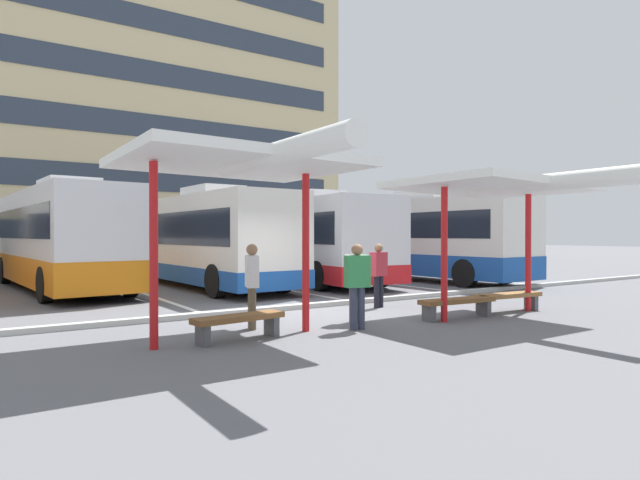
{
  "coord_description": "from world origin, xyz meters",
  "views": [
    {
      "loc": [
        -6.65,
        -10.8,
        1.85
      ],
      "look_at": [
        2.1,
        2.4,
        1.7
      ],
      "focal_mm": 29.49,
      "sensor_mm": 36.0,
      "label": 1
    }
  ],
  "objects_px": {
    "coach_bus_2": "(196,240)",
    "waiting_shelter_0": "(243,165)",
    "bench_2": "(508,298)",
    "waiting_shelter_1": "(500,189)",
    "waiting_passenger_2": "(252,280)",
    "bench_0": "(239,321)",
    "bench_1": "(457,303)",
    "waiting_passenger_0": "(379,271)",
    "waiting_passenger_3": "(357,280)",
    "coach_bus_3": "(300,240)",
    "coach_bus_4": "(399,239)",
    "coach_bus_1": "(60,240)",
    "waiting_passenger_1": "(356,277)"
  },
  "relations": [
    {
      "from": "bench_1",
      "to": "waiting_passenger_3",
      "type": "bearing_deg",
      "value": 176.6
    },
    {
      "from": "coach_bus_1",
      "to": "coach_bus_2",
      "type": "height_order",
      "value": "coach_bus_1"
    },
    {
      "from": "coach_bus_1",
      "to": "waiting_passenger_1",
      "type": "relative_size",
      "value": 6.51
    },
    {
      "from": "coach_bus_3",
      "to": "waiting_passenger_3",
      "type": "relative_size",
      "value": 6.69
    },
    {
      "from": "waiting_passenger_3",
      "to": "coach_bus_3",
      "type": "bearing_deg",
      "value": 64.34
    },
    {
      "from": "coach_bus_2",
      "to": "bench_2",
      "type": "relative_size",
      "value": 5.96
    },
    {
      "from": "waiting_shelter_1",
      "to": "bench_1",
      "type": "bearing_deg",
      "value": 155.49
    },
    {
      "from": "coach_bus_3",
      "to": "waiting_shelter_0",
      "type": "distance_m",
      "value": 12.28
    },
    {
      "from": "coach_bus_3",
      "to": "coach_bus_4",
      "type": "relative_size",
      "value": 0.92
    },
    {
      "from": "coach_bus_2",
      "to": "coach_bus_4",
      "type": "xyz_separation_m",
      "value": [
        8.49,
        -1.68,
        0.01
      ]
    },
    {
      "from": "waiting_passenger_0",
      "to": "waiting_passenger_3",
      "type": "height_order",
      "value": "waiting_passenger_3"
    },
    {
      "from": "waiting_shelter_0",
      "to": "waiting_passenger_0",
      "type": "distance_m",
      "value": 5.56
    },
    {
      "from": "coach_bus_2",
      "to": "bench_0",
      "type": "distance_m",
      "value": 10.75
    },
    {
      "from": "bench_1",
      "to": "waiting_passenger_0",
      "type": "height_order",
      "value": "waiting_passenger_0"
    },
    {
      "from": "waiting_shelter_1",
      "to": "waiting_passenger_2",
      "type": "relative_size",
      "value": 3.03
    },
    {
      "from": "bench_0",
      "to": "waiting_passenger_1",
      "type": "distance_m",
      "value": 2.98
    },
    {
      "from": "coach_bus_3",
      "to": "waiting_passenger_3",
      "type": "distance_m",
      "value": 11.12
    },
    {
      "from": "bench_1",
      "to": "waiting_passenger_0",
      "type": "distance_m",
      "value": 2.43
    },
    {
      "from": "coach_bus_2",
      "to": "waiting_passenger_1",
      "type": "height_order",
      "value": "coach_bus_2"
    },
    {
      "from": "coach_bus_1",
      "to": "coach_bus_3",
      "type": "height_order",
      "value": "coach_bus_1"
    },
    {
      "from": "coach_bus_1",
      "to": "waiting_shelter_1",
      "type": "bearing_deg",
      "value": -58.8
    },
    {
      "from": "coach_bus_3",
      "to": "bench_2",
      "type": "relative_size",
      "value": 5.7
    },
    {
      "from": "waiting_shelter_0",
      "to": "waiting_passenger_0",
      "type": "height_order",
      "value": "waiting_shelter_0"
    },
    {
      "from": "waiting_shelter_0",
      "to": "waiting_passenger_1",
      "type": "distance_m",
      "value": 3.62
    },
    {
      "from": "waiting_passenger_3",
      "to": "bench_0",
      "type": "bearing_deg",
      "value": 172.16
    },
    {
      "from": "coach_bus_2",
      "to": "bench_1",
      "type": "xyz_separation_m",
      "value": [
        2.01,
        -10.72,
        -1.31
      ]
    },
    {
      "from": "coach_bus_1",
      "to": "waiting_passenger_2",
      "type": "distance_m",
      "value": 10.6
    },
    {
      "from": "coach_bus_1",
      "to": "coach_bus_3",
      "type": "relative_size",
      "value": 0.96
    },
    {
      "from": "bench_2",
      "to": "waiting_passenger_0",
      "type": "bearing_deg",
      "value": 132.47
    },
    {
      "from": "waiting_passenger_3",
      "to": "waiting_passenger_2",
      "type": "bearing_deg",
      "value": 144.69
    },
    {
      "from": "bench_1",
      "to": "waiting_passenger_0",
      "type": "bearing_deg",
      "value": 97.29
    },
    {
      "from": "coach_bus_3",
      "to": "bench_0",
      "type": "relative_size",
      "value": 6.45
    },
    {
      "from": "coach_bus_4",
      "to": "bench_0",
      "type": "xyz_separation_m",
      "value": [
        -11.5,
        -8.56,
        -1.33
      ]
    },
    {
      "from": "bench_0",
      "to": "bench_2",
      "type": "xyz_separation_m",
      "value": [
        6.82,
        -0.44,
        0.01
      ]
    },
    {
      "from": "bench_2",
      "to": "bench_0",
      "type": "bearing_deg",
      "value": 176.28
    },
    {
      "from": "coach_bus_4",
      "to": "waiting_passenger_3",
      "type": "relative_size",
      "value": 7.3
    },
    {
      "from": "waiting_passenger_0",
      "to": "bench_0",
      "type": "bearing_deg",
      "value": -158.62
    },
    {
      "from": "bench_2",
      "to": "waiting_passenger_1",
      "type": "bearing_deg",
      "value": 167.99
    },
    {
      "from": "coach_bus_4",
      "to": "bench_2",
      "type": "bearing_deg",
      "value": -117.46
    },
    {
      "from": "bench_2",
      "to": "waiting_shelter_1",
      "type": "bearing_deg",
      "value": -153.4
    },
    {
      "from": "coach_bus_1",
      "to": "coach_bus_2",
      "type": "distance_m",
      "value": 4.54
    },
    {
      "from": "bench_0",
      "to": "waiting_passenger_2",
      "type": "bearing_deg",
      "value": 51.88
    },
    {
      "from": "coach_bus_4",
      "to": "bench_2",
      "type": "distance_m",
      "value": 10.24
    },
    {
      "from": "coach_bus_1",
      "to": "waiting_shelter_0",
      "type": "bearing_deg",
      "value": -82.91
    },
    {
      "from": "coach_bus_2",
      "to": "waiting_shelter_0",
      "type": "height_order",
      "value": "coach_bus_2"
    },
    {
      "from": "waiting_passenger_2",
      "to": "bench_2",
      "type": "bearing_deg",
      "value": -12.04
    },
    {
      "from": "coach_bus_4",
      "to": "coach_bus_3",
      "type": "bearing_deg",
      "value": 165.5
    },
    {
      "from": "coach_bus_2",
      "to": "coach_bus_4",
      "type": "distance_m",
      "value": 8.66
    },
    {
      "from": "waiting_shelter_0",
      "to": "waiting_passenger_3",
      "type": "relative_size",
      "value": 3.08
    },
    {
      "from": "coach_bus_3",
      "to": "coach_bus_4",
      "type": "bearing_deg",
      "value": -14.5
    }
  ]
}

